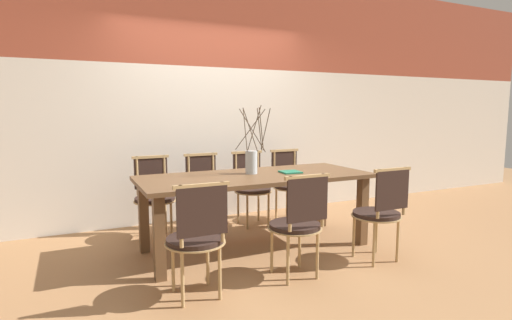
# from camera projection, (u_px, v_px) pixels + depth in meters

# --- Properties ---
(ground_plane) EXTENTS (16.00, 16.00, 0.00)m
(ground_plane) POSITION_uv_depth(u_px,v_px,m) (256.00, 248.00, 4.09)
(ground_plane) COLOR #9E7047
(wall_rear) EXTENTS (12.00, 0.06, 3.20)m
(wall_rear) POSITION_uv_depth(u_px,v_px,m) (211.00, 95.00, 5.12)
(wall_rear) COLOR beige
(wall_rear) RESTS_ON ground_plane
(dining_table) EXTENTS (2.32, 0.95, 0.76)m
(dining_table) POSITION_uv_depth(u_px,v_px,m) (256.00, 185.00, 4.01)
(dining_table) COLOR brown
(dining_table) RESTS_ON ground_plane
(chair_near_leftend) EXTENTS (0.46, 0.46, 0.90)m
(chair_near_leftend) POSITION_uv_depth(u_px,v_px,m) (197.00, 235.00, 2.94)
(chair_near_leftend) COLOR black
(chair_near_leftend) RESTS_ON ground_plane
(chair_near_left) EXTENTS (0.46, 0.46, 0.90)m
(chair_near_left) POSITION_uv_depth(u_px,v_px,m) (298.00, 221.00, 3.30)
(chair_near_left) COLOR black
(chair_near_left) RESTS_ON ground_plane
(chair_near_center) EXTENTS (0.46, 0.46, 0.90)m
(chair_near_center) POSITION_uv_depth(u_px,v_px,m) (380.00, 210.00, 3.68)
(chair_near_center) COLOR black
(chair_near_center) RESTS_ON ground_plane
(chair_far_leftend) EXTENTS (0.46, 0.46, 0.90)m
(chair_far_leftend) POSITION_uv_depth(u_px,v_px,m) (154.00, 194.00, 4.40)
(chair_far_leftend) COLOR black
(chair_far_leftend) RESTS_ON ground_plane
(chair_far_left) EXTENTS (0.46, 0.46, 0.90)m
(chair_far_left) POSITION_uv_depth(u_px,v_px,m) (205.00, 189.00, 4.65)
(chair_far_left) COLOR black
(chair_far_left) RESTS_ON ground_plane
(chair_far_center) EXTENTS (0.46, 0.46, 0.90)m
(chair_far_center) POSITION_uv_depth(u_px,v_px,m) (251.00, 185.00, 4.90)
(chair_far_center) COLOR black
(chair_far_center) RESTS_ON ground_plane
(chair_far_right) EXTENTS (0.46, 0.46, 0.90)m
(chair_far_right) POSITION_uv_depth(u_px,v_px,m) (289.00, 182.00, 5.13)
(chair_far_right) COLOR black
(chair_far_right) RESTS_ON ground_plane
(vase_centerpiece) EXTENTS (0.37, 0.38, 0.70)m
(vase_centerpiece) POSITION_uv_depth(u_px,v_px,m) (252.00, 160.00, 4.06)
(vase_centerpiece) COLOR #B2BCC1
(vase_centerpiece) RESTS_ON dining_table
(book_stack) EXTENTS (0.21, 0.21, 0.02)m
(book_stack) POSITION_uv_depth(u_px,v_px,m) (290.00, 172.00, 4.14)
(book_stack) COLOR #1E6B4C
(book_stack) RESTS_ON dining_table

